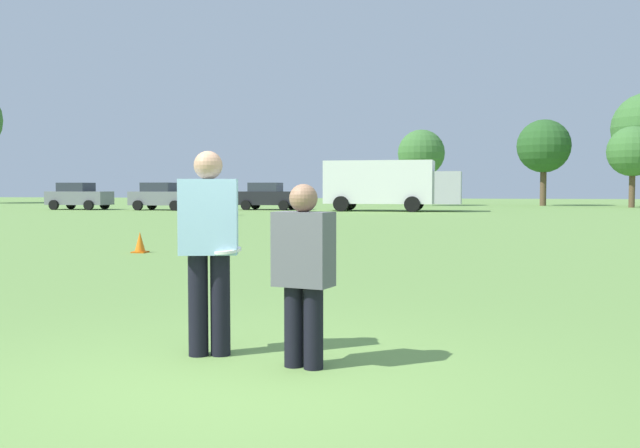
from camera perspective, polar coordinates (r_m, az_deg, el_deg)
The scene contains 13 objects.
ground_plane at distance 5.52m, azimuth -6.32°, elevation -12.65°, with size 182.43×182.43×0.00m, color #6B9347.
player_thrower at distance 6.19m, azimuth -9.11°, elevation -1.37°, with size 0.56×0.42×1.81m.
player_defender at distance 5.71m, azimuth -1.36°, elevation -3.47°, with size 0.52×0.37×1.52m.
frisbee at distance 6.14m, azimuth -7.72°, elevation -2.15°, with size 0.27×0.27×0.07m.
traffic_cone at distance 16.42m, azimuth -14.54°, elevation -1.49°, with size 0.32×0.32×0.48m.
parked_car_near_left at distance 49.90m, azimuth -19.18°, elevation 2.19°, with size 4.26×2.32×1.82m.
parked_car_mid_left at distance 47.21m, azimuth -12.82°, elevation 2.24°, with size 4.26×2.32×1.82m.
parked_car_center at distance 46.85m, azimuth -4.26°, elevation 2.30°, with size 4.26×2.32×1.82m.
box_truck at distance 44.15m, azimuth 5.70°, elevation 3.33°, with size 8.57×3.19×3.18m.
bystander_sideline_watcher at distance 37.40m, azimuth -8.18°, elevation 2.01°, with size 0.36×0.47×1.52m.
tree_west_maple at distance 58.00m, azimuth 8.30°, elevation 5.75°, with size 3.85×3.85×6.26m.
tree_center_elm at distance 60.09m, azimuth 17.88°, elevation 6.07°, with size 4.35×4.35×7.07m.
tree_east_birch at distance 56.90m, azimuth 24.26°, elevation 5.44°, with size 3.73×3.73×6.06m.
Camera 1 is at (1.62, -5.06, 1.49)m, focal length 39.03 mm.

